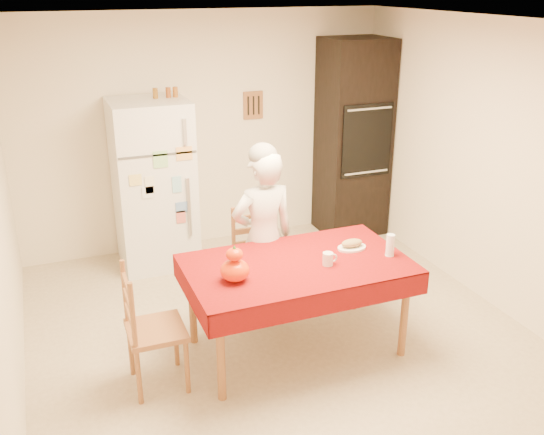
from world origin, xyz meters
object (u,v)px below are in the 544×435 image
oven_cabinet (353,139)px  pumpkin_lower (235,270)px  chair_far (257,256)px  wine_glass (390,245)px  chair_left (146,325)px  seated_woman (263,238)px  bread_plate (352,248)px  refrigerator (154,185)px  coffee_mug (328,259)px  dining_table (297,271)px

oven_cabinet → pumpkin_lower: oven_cabinet is taller
oven_cabinet → chair_far: oven_cabinet is taller
oven_cabinet → wine_glass: size_ratio=12.50×
oven_cabinet → pumpkin_lower: bearing=-134.4°
wine_glass → chair_left: bearing=177.2°
seated_woman → bread_plate: size_ratio=6.32×
wine_glass → bread_plate: 0.32m
refrigerator → seated_woman: 1.60m
coffee_mug → dining_table: bearing=149.2°
oven_cabinet → dining_table: oven_cabinet is taller
dining_table → wine_glass: 0.76m
refrigerator → chair_left: (-0.48, -2.06, -0.34)m
oven_cabinet → seated_woman: oven_cabinet is taller
refrigerator → oven_cabinet: 2.29m
chair_left → pumpkin_lower: (0.65, -0.05, 0.33)m
dining_table → coffee_mug: (0.20, -0.12, 0.12)m
coffee_mug → pumpkin_lower: (-0.73, 0.02, 0.03)m
refrigerator → oven_cabinet: size_ratio=0.77×
dining_table → wine_glass: size_ratio=9.66×
refrigerator → seated_woman: refrigerator is taller
seated_woman → chair_left: bearing=25.5°
refrigerator → chair_far: 1.47m
refrigerator → seated_woman: (0.62, -1.46, -0.09)m
seated_woman → wine_glass: size_ratio=8.62×
seated_woman → coffee_mug: 0.72m
chair_left → seated_woman: size_ratio=0.63×
chair_far → pumpkin_lower: size_ratio=4.49×
dining_table → wine_glass: (0.73, -0.14, 0.16)m
chair_left → coffee_mug: chair_left is taller
oven_cabinet → refrigerator: bearing=-178.8°
coffee_mug → refrigerator: bearing=112.7°
chair_left → bread_plate: size_ratio=3.96×
bread_plate → oven_cabinet: bearing=61.5°
seated_woman → pumpkin_lower: (-0.46, -0.65, 0.08)m
chair_far → chair_left: bearing=-142.9°
wine_glass → chair_far: bearing=132.3°
pumpkin_lower → bread_plate: size_ratio=0.88×
seated_woman → refrigerator: bearing=-69.6°
dining_table → chair_left: bearing=-177.6°
chair_left → coffee_mug: 1.41m
dining_table → bread_plate: size_ratio=7.08×
chair_left → seated_woman: bearing=-61.1°
chair_left → pumpkin_lower: size_ratio=4.49×
coffee_mug → wine_glass: wine_glass is taller
wine_glass → seated_woman: bearing=139.1°
oven_cabinet → pumpkin_lower: size_ratio=10.40×
oven_cabinet → chair_left: size_ratio=2.32×
chair_far → coffee_mug: (0.26, -0.84, 0.30)m
seated_woman → oven_cabinet: bearing=-140.3°
oven_cabinet → bread_plate: (-1.07, -1.98, -0.33)m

